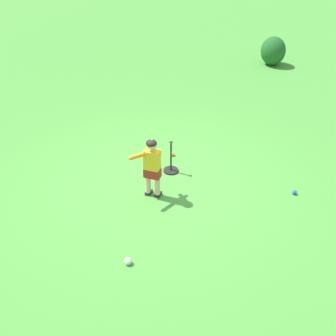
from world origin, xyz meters
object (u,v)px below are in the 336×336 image
(child_batter, at_px, (152,163))
(batting_tee, at_px, (171,166))
(play_ball_behind_batter, at_px, (173,154))
(play_ball_midfield, at_px, (128,261))
(play_ball_center_lawn, at_px, (294,192))

(child_batter, height_order, batting_tee, child_batter)
(child_batter, distance_m, play_ball_behind_batter, 1.46)
(child_batter, height_order, play_ball_midfield, child_batter)
(child_batter, relative_size, batting_tee, 1.74)
(child_batter, height_order, play_ball_behind_batter, child_batter)
(play_ball_midfield, distance_m, batting_tee, 2.37)
(child_batter, bearing_deg, play_ball_behind_batter, 132.89)
(play_ball_midfield, distance_m, play_ball_behind_batter, 2.91)
(play_ball_behind_batter, xyz_separation_m, play_ball_center_lawn, (2.14, 1.11, 0.00))
(child_batter, xyz_separation_m, play_ball_midfield, (1.18, -1.06, -0.60))
(child_batter, height_order, play_ball_center_lawn, child_batter)
(child_batter, bearing_deg, batting_tee, 124.93)
(play_ball_behind_batter, bearing_deg, child_batter, -47.11)
(play_ball_midfield, height_order, play_ball_behind_batter, play_ball_midfield)
(play_ball_center_lawn, bearing_deg, play_ball_behind_batter, -152.70)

